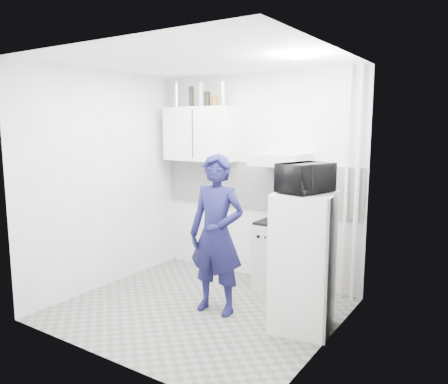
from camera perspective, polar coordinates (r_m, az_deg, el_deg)
The scene contains 23 objects.
floor at distance 4.88m, azimuth -3.29°, elevation -14.99°, with size 2.80×2.80×0.00m, color slate.
ceiling at distance 4.52m, azimuth -3.59°, elevation 16.81°, with size 2.80×2.80×0.00m, color white.
wall_back at distance 5.56m, azimuth 4.29°, elevation 1.85°, with size 2.80×2.80×0.00m, color white.
wall_left at distance 5.47m, azimuth -15.27°, elevation 1.45°, with size 2.60×2.60×0.00m, color white.
wall_right at distance 3.86m, azimuth 13.46°, elevation -1.40°, with size 2.60×2.60×0.00m, color white.
person at distance 4.56m, azimuth -0.98°, elevation -5.57°, with size 0.61×0.40×1.67m, color #14133D.
stove at distance 5.32m, azimuth 7.27°, elevation -8.37°, with size 0.51×0.51×0.81m, color beige.
fridge at distance 4.30m, azimuth 10.29°, elevation -8.94°, with size 0.55×0.55×1.34m, color white.
stove_top at distance 5.21m, azimuth 7.36°, elevation -3.95°, with size 0.49×0.49×0.03m, color black.
saucepan at distance 5.21m, azimuth 6.56°, elevation -3.27°, with size 0.16×0.16×0.09m, color silver.
microwave at distance 4.13m, azimuth 10.60°, elevation 1.81°, with size 0.34×0.50×0.28m, color black.
bottle_a at distance 6.05m, azimuth -6.26°, elevation 12.53°, with size 0.08×0.08×0.34m, color silver.
bottle_c at distance 5.88m, azimuth -4.27°, elevation 12.31°, with size 0.06×0.06×0.27m, color black.
bottle_d at distance 5.79m, azimuth -2.98°, elevation 12.62°, with size 0.07×0.07×0.32m, color #B2B7BC.
canister_a at distance 5.73m, azimuth -2.20°, elevation 12.04°, with size 0.08×0.08×0.19m, color black.
canister_b at distance 5.66m, azimuth -1.17°, elevation 11.84°, with size 0.08×0.08×0.14m, color brown.
bottle_e at distance 5.60m, azimuth -0.15°, elevation 12.68°, with size 0.07×0.07×0.30m, color silver.
upper_cabinet at distance 5.78m, azimuth -3.06°, elevation 7.58°, with size 1.00×0.35×0.70m, color white.
range_hood at distance 5.11m, azimuth 7.38°, elevation 4.24°, with size 0.60×0.50×0.14m, color beige.
backsplash at distance 5.56m, azimuth 4.21°, elevation 0.81°, with size 2.74×0.03×0.60m, color white.
pipe_a at distance 4.99m, azimuth 16.99°, elevation 0.71°, with size 0.05×0.05×2.60m, color beige.
pipe_b at distance 5.03m, azimuth 15.68°, elevation 0.82°, with size 0.04×0.04×2.60m, color beige.
ceiling_spot_fixture at distance 4.18m, azimuth 9.70°, elevation 16.96°, with size 0.10×0.10×0.02m, color white.
Camera 1 is at (2.68, -3.58, 1.96)m, focal length 35.00 mm.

